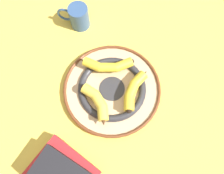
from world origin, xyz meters
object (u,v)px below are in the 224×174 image
book_stack (63,174)px  banana_a (134,90)px  banana_b (98,102)px  decorative_bowl (112,89)px  banana_c (107,66)px  coffee_mug (78,17)px

book_stack → banana_a: bearing=-92.1°
banana_a → banana_b: bearing=-46.9°
decorative_bowl → banana_c: size_ratio=1.83×
banana_a → banana_b: size_ratio=0.87×
banana_b → banana_c: bearing=-43.7°
banana_b → book_stack: book_stack is taller
decorative_bowl → banana_c: banana_c is taller
banana_b → coffee_mug: (-0.02, -0.37, -0.00)m
decorative_bowl → coffee_mug: size_ratio=2.95×
decorative_bowl → banana_c: (-0.00, -0.08, 0.04)m
decorative_bowl → coffee_mug: 0.33m
decorative_bowl → banana_a: 0.09m
banana_c → coffee_mug: size_ratio=1.61×
decorative_bowl → banana_a: size_ratio=2.54×
decorative_bowl → banana_b: (0.07, 0.05, 0.04)m
book_stack → banana_c: bearing=-72.3°
banana_b → banana_c: size_ratio=0.83×
decorative_bowl → book_stack: bearing=45.5°
banana_c → book_stack: 0.40m
book_stack → coffee_mug: 0.60m
decorative_bowl → banana_c: bearing=-93.0°
book_stack → banana_b: bearing=-76.6°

